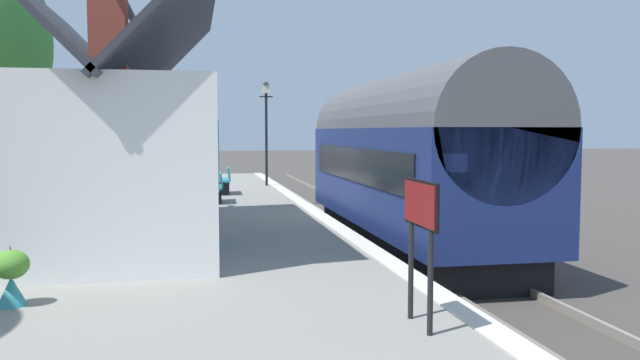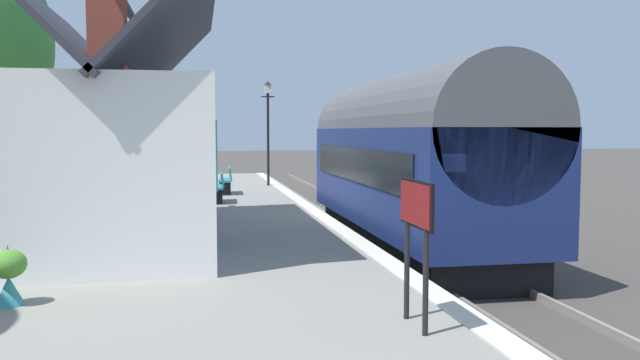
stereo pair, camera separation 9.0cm
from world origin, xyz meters
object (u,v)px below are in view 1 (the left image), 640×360
(train, at_px, (408,160))
(bench_near_building, at_px, (217,186))
(lamp_post_platform, at_px, (266,114))
(planter_corner_building, at_px, (184,178))
(station_sign_board, at_px, (421,216))
(planter_by_door, at_px, (11,275))
(bench_platform_end, at_px, (225,179))
(planter_under_sign, at_px, (167,176))
(planter_bench_left, at_px, (207,171))
(station_building, at_px, (125,155))

(train, relative_size, bench_near_building, 7.30)
(lamp_post_platform, bearing_deg, planter_corner_building, 109.72)
(station_sign_board, bearing_deg, planter_by_door, 69.23)
(bench_near_building, xyz_separation_m, station_sign_board, (-12.48, -1.70, 0.71))
(bench_platform_end, distance_m, planter_by_door, 13.72)
(bench_platform_end, relative_size, station_sign_board, 0.90)
(train, distance_m, lamp_post_platform, 9.85)
(train, relative_size, planter_by_door, 14.05)
(planter_by_door, bearing_deg, planter_under_sign, -3.48)
(train, bearing_deg, planter_bench_left, 21.74)
(planter_by_door, relative_size, station_sign_board, 0.47)
(planter_by_door, bearing_deg, train, -46.79)
(bench_platform_end, distance_m, lamp_post_platform, 4.08)
(train, xyz_separation_m, lamp_post_platform, (9.45, 2.42, 1.37))
(lamp_post_platform, bearing_deg, station_sign_board, 178.86)
(station_building, relative_size, station_sign_board, 5.14)
(station_building, relative_size, lamp_post_platform, 2.04)
(bench_near_building, height_order, planter_under_sign, bench_near_building)
(bench_near_building, distance_m, planter_bench_left, 7.68)
(bench_platform_end, height_order, lamp_post_platform, lamp_post_platform)
(bench_near_building, height_order, planter_bench_left, bench_near_building)
(planter_by_door, relative_size, lamp_post_platform, 0.19)
(train, height_order, station_sign_board, train)
(bench_near_building, relative_size, planter_bench_left, 1.73)
(station_building, height_order, planter_under_sign, station_building)
(planter_bench_left, relative_size, planter_corner_building, 1.06)
(station_building, distance_m, planter_corner_building, 10.55)
(station_building, bearing_deg, planter_bench_left, -7.50)
(bench_near_building, xyz_separation_m, lamp_post_platform, (5.52, -2.05, 2.26))
(station_building, xyz_separation_m, bench_near_building, (6.02, -1.95, -1.14))
(train, relative_size, bench_platform_end, 7.33)
(train, distance_m, bench_near_building, 6.02)
(bench_platform_end, bearing_deg, planter_by_door, 166.69)
(bench_platform_end, bearing_deg, train, -147.61)
(bench_near_building, relative_size, planter_under_sign, 1.40)
(planter_bench_left, distance_m, lamp_post_platform, 3.85)
(bench_platform_end, xyz_separation_m, lamp_post_platform, (2.94, -1.70, 2.26))
(planter_corner_building, bearing_deg, lamp_post_platform, -70.28)
(train, xyz_separation_m, station_sign_board, (-8.55, 2.78, -0.18))
(train, distance_m, planter_corner_building, 10.04)
(train, distance_m, planter_by_door, 10.05)
(bench_platform_end, distance_m, bench_near_building, 2.60)
(planter_under_sign, xyz_separation_m, station_sign_board, (-19.73, -3.41, 0.90))
(planter_corner_building, distance_m, planter_by_door, 15.29)
(planter_bench_left, distance_m, planter_by_door, 18.63)
(train, bearing_deg, planter_under_sign, 28.98)
(station_building, distance_m, planter_under_sign, 13.34)
(train, relative_size, planter_corner_building, 13.32)
(planter_corner_building, height_order, station_sign_board, station_sign_board)
(bench_platform_end, height_order, planter_bench_left, bench_platform_end)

